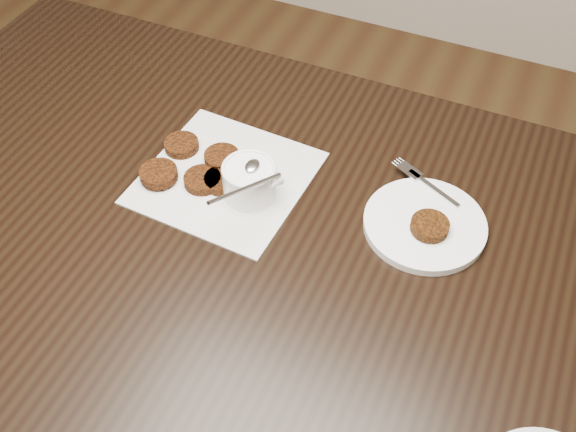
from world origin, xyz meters
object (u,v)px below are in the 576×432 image
object	(u,v)px
sauce_ramekin	(249,167)
plate_with_patty	(425,221)
napkin	(226,178)
table	(239,337)

from	to	relation	value
sauce_ramekin	plate_with_patty	xyz separation A→B (m)	(0.31, 0.05, -0.05)
napkin	table	bearing A→B (deg)	-61.13
table	plate_with_patty	size ratio (longest dim) A/B	7.18
plate_with_patty	sauce_ramekin	bearing A→B (deg)	-170.28
napkin	plate_with_patty	xyz separation A→B (m)	(0.37, 0.03, 0.01)
plate_with_patty	napkin	bearing A→B (deg)	-174.74
table	napkin	xyz separation A→B (m)	(-0.06, 0.10, 0.38)
napkin	plate_with_patty	bearing A→B (deg)	5.26
table	sauce_ramekin	distance (m)	0.45
table	sauce_ramekin	world-z (taller)	sauce_ramekin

